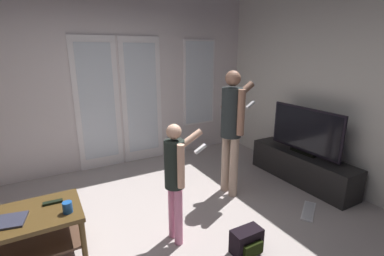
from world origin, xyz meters
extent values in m
cube|color=#AA9E9A|center=(0.00, 0.00, -0.01)|extent=(5.63, 4.73, 0.02)
cube|color=silver|center=(0.00, 2.33, 1.44)|extent=(5.63, 0.06, 2.89)
cube|color=white|center=(0.07, 2.29, 1.01)|extent=(0.68, 0.02, 2.09)
cube|color=silver|center=(0.07, 2.28, 1.06)|extent=(0.52, 0.01, 1.79)
cube|color=white|center=(0.79, 2.29, 1.01)|extent=(0.68, 0.02, 2.09)
cube|color=silver|center=(0.79, 2.28, 1.06)|extent=(0.52, 0.01, 1.79)
cube|color=white|center=(1.90, 2.29, 1.26)|extent=(0.63, 0.02, 1.53)
cube|color=silver|center=(1.90, 2.28, 1.26)|extent=(0.57, 0.01, 1.47)
cube|color=silver|center=(2.79, 0.00, 1.44)|extent=(0.06, 4.73, 2.89)
cube|color=#4A3518|center=(-1.03, 0.45, 0.45)|extent=(1.07, 0.61, 0.04)
cube|color=#4D3326|center=(-1.03, 0.45, 0.16)|extent=(0.99, 0.53, 0.02)
cylinder|color=#4A3518|center=(-0.53, 0.18, 0.21)|extent=(0.05, 0.05, 0.43)
cylinder|color=#4A3518|center=(-0.53, 0.71, 0.21)|extent=(0.05, 0.05, 0.43)
cube|color=black|center=(2.48, 0.35, 0.21)|extent=(0.40, 1.60, 0.43)
cube|color=black|center=(2.48, -0.44, 0.24)|extent=(0.34, 0.02, 0.24)
cube|color=black|center=(2.48, 0.35, 0.45)|extent=(0.08, 0.39, 0.04)
cube|color=black|center=(2.48, 0.35, 0.78)|extent=(0.04, 1.13, 0.62)
cube|color=black|center=(2.46, 0.35, 0.78)|extent=(0.00, 1.08, 0.57)
cylinder|color=tan|center=(1.36, 0.50, 0.40)|extent=(0.11, 0.11, 0.79)
cylinder|color=tan|center=(1.35, 0.67, 0.40)|extent=(0.11, 0.11, 0.79)
cylinder|color=#252A2B|center=(1.36, 0.59, 1.10)|extent=(0.26, 0.26, 0.62)
sphere|color=#926650|center=(1.36, 0.59, 1.52)|extent=(0.19, 0.19, 0.19)
cylinder|color=#926650|center=(1.36, 0.41, 1.14)|extent=(0.09, 0.09, 0.55)
cylinder|color=#926650|center=(1.59, 0.77, 1.27)|extent=(0.52, 0.11, 0.36)
cube|color=white|center=(1.82, 0.78, 1.12)|extent=(0.14, 0.05, 0.10)
cylinder|color=pink|center=(0.32, 0.00, 0.30)|extent=(0.08, 0.08, 0.59)
cylinder|color=pink|center=(0.31, 0.13, 0.30)|extent=(0.08, 0.08, 0.59)
cylinder|color=black|center=(0.32, 0.06, 0.83)|extent=(0.19, 0.19, 0.46)
sphere|color=#E2AB8D|center=(0.32, 0.06, 1.14)|extent=(0.14, 0.14, 0.14)
cylinder|color=#E2AB8D|center=(0.32, -0.07, 0.85)|extent=(0.07, 0.07, 0.41)
cylinder|color=#E2AB8D|center=(0.50, 0.20, 0.96)|extent=(0.40, 0.07, 0.25)
cube|color=white|center=(0.68, 0.20, 0.87)|extent=(0.14, 0.04, 0.09)
cube|color=black|center=(0.82, -0.42, 0.12)|extent=(0.30, 0.16, 0.24)
cube|color=black|center=(0.82, -0.52, 0.09)|extent=(0.21, 0.04, 0.12)
cube|color=white|center=(1.91, -0.26, 0.01)|extent=(0.44, 0.35, 0.02)
cube|color=silver|center=(1.91, -0.26, 0.02)|extent=(0.39, 0.30, 0.00)
cube|color=#2D2E3E|center=(-1.10, 0.40, 0.48)|extent=(0.36, 0.29, 0.02)
cylinder|color=#194D9A|center=(-0.62, 0.31, 0.52)|extent=(0.08, 0.08, 0.10)
cube|color=black|center=(-0.73, 0.54, 0.48)|extent=(0.17, 0.06, 0.02)
camera|label=1|loc=(-0.71, -2.11, 1.86)|focal=25.97mm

